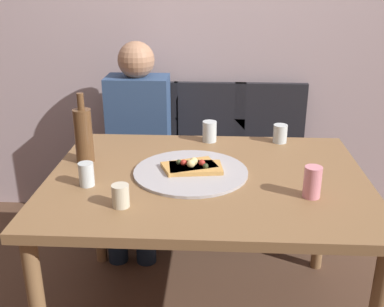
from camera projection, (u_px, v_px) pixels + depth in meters
back_wall at (213, 12)px, 2.79m from camera, size 6.00×0.10×2.60m
dining_table at (207, 193)px, 1.95m from camera, size 1.32×1.00×0.74m
pizza_tray at (191, 172)px, 1.95m from camera, size 0.48×0.48×0.01m
pizza_slice_last at (195, 167)px, 1.95m from camera, size 0.23×0.16×0.05m
pizza_slice_extra at (190, 166)px, 1.96m from camera, size 0.25×0.20×0.05m
wine_bottle at (84, 134)px, 2.03m from camera, size 0.08×0.08×0.31m
tumbler_near at (86, 174)px, 1.82m from camera, size 0.06×0.06×0.10m
tumbler_far at (211, 131)px, 2.30m from camera, size 0.07×0.07×0.10m
wine_glass at (121, 196)px, 1.66m from camera, size 0.06×0.06×0.08m
short_glass at (280, 134)px, 2.29m from camera, size 0.07×0.07×0.09m
soda_can at (312, 182)px, 1.72m from camera, size 0.07×0.07×0.12m
chair_left at (142, 147)px, 2.86m from camera, size 0.44×0.44×0.90m
chair_middle at (209, 149)px, 2.84m from camera, size 0.44×0.44×0.90m
chair_right at (270, 150)px, 2.82m from camera, size 0.44×0.44×0.90m
guest_in_sweater at (137, 136)px, 2.68m from camera, size 0.36×0.56×1.17m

